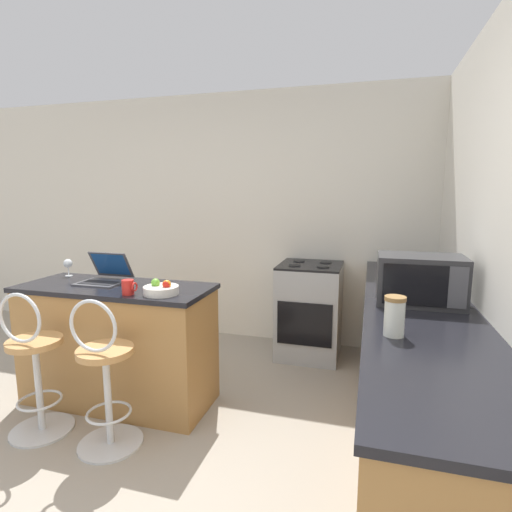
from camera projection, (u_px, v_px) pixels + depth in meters
The scene contains 14 objects.
ground_plane at pixel (83, 497), 2.09m from camera, with size 20.00×20.00×0.00m, color gray.
wall_back at pixel (237, 218), 4.30m from camera, with size 12.00×0.06×2.60m.
breakfast_bar at pixel (118, 344), 3.00m from camera, with size 1.43×0.58×0.90m.
counter_right at pixel (415, 374), 2.51m from camera, with size 0.66×3.04×0.90m.
bar_stool_near at pixel (35, 368), 2.59m from camera, with size 0.40×0.40×0.97m.
bar_stool_far at pixel (105, 379), 2.44m from camera, with size 0.40×0.40×0.97m.
laptop at pixel (105, 275), 3.04m from camera, with size 0.33×0.32×0.22m.
microwave at pixel (420, 280), 2.44m from camera, with size 0.50×0.34×0.30m.
stove_range at pixel (309, 310), 3.86m from camera, with size 0.58×0.61×0.91m.
mug_red at pixel (128, 287), 2.67m from camera, with size 0.10×0.08×0.10m.
storage_jar at pixel (394, 316), 1.89m from camera, with size 0.10×0.10×0.19m.
wine_glass_tall at pixel (68, 264), 3.24m from camera, with size 0.07×0.07×0.14m.
mug_blue at pixel (393, 278), 2.95m from camera, with size 0.09×0.08×0.10m.
fruit_bowl at pixel (161, 289), 2.68m from camera, with size 0.23×0.23×0.10m.
Camera 1 is at (1.39, -1.54, 1.58)m, focal length 28.00 mm.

